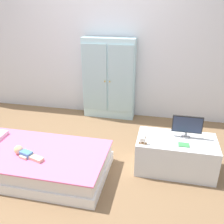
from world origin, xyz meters
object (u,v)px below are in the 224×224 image
at_px(wardrobe, 109,79).
at_px(book_green, 184,145).
at_px(doll, 23,152).
at_px(tv_stand, 175,154).
at_px(bed, 34,161).
at_px(rocking_horse_toy, 143,140).
at_px(tv_monitor, 187,125).

bearing_deg(wardrobe, book_green, -50.47).
xyz_separation_m(doll, tv_stand, (1.64, 0.49, -0.11)).
bearing_deg(bed, rocking_horse_toy, 10.40).
relative_size(doll, wardrobe, 0.29).
bearing_deg(doll, wardrobe, 72.48).
xyz_separation_m(doll, rocking_horse_toy, (1.28, 0.32, 0.13)).
relative_size(bed, book_green, 14.75).
bearing_deg(rocking_horse_toy, tv_stand, 25.03).
height_order(tv_stand, tv_monitor, tv_monitor).
xyz_separation_m(doll, tv_monitor, (1.74, 0.57, 0.24)).
bearing_deg(wardrobe, tv_stand, -49.85).
bearing_deg(book_green, rocking_horse_toy, -171.95).
distance_m(bed, wardrobe, 1.83).
xyz_separation_m(tv_monitor, rocking_horse_toy, (-0.46, -0.25, -0.10)).
bearing_deg(doll, bed, 61.64).
distance_m(tv_monitor, rocking_horse_toy, 0.54).
bearing_deg(tv_stand, doll, -163.46).
distance_m(bed, rocking_horse_toy, 1.29).
height_order(bed, doll, doll).
xyz_separation_m(bed, doll, (-0.05, -0.09, 0.18)).
xyz_separation_m(doll, book_green, (1.71, 0.38, 0.09)).
relative_size(doll, book_green, 3.35).
bearing_deg(doll, tv_stand, 16.54).
bearing_deg(bed, tv_stand, 13.96).
bearing_deg(wardrobe, doll, -107.52).
height_order(doll, tv_monitor, tv_monitor).
height_order(bed, tv_monitor, tv_monitor).
bearing_deg(tv_stand, bed, -166.04).
distance_m(wardrobe, tv_monitor, 1.69).
bearing_deg(rocking_horse_toy, wardrobe, 116.24).
relative_size(tv_stand, book_green, 7.74).
xyz_separation_m(wardrobe, tv_monitor, (1.18, -1.20, -0.11)).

